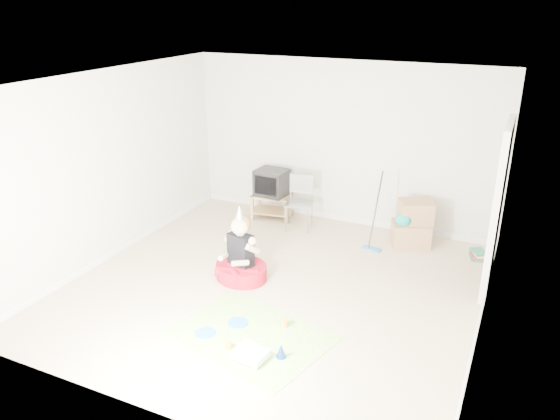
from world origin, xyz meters
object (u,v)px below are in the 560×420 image
at_px(cardboard_boxes, 412,224).
at_px(crt_tv, 272,182).
at_px(seated_woman, 241,263).
at_px(folding_chair, 299,204).
at_px(birthday_cake, 251,355).
at_px(tv_stand, 272,204).

bearing_deg(cardboard_boxes, crt_tv, 177.65).
xyz_separation_m(crt_tv, seated_woman, (0.56, -2.09, -0.40)).
xyz_separation_m(folding_chair, birthday_cake, (0.88, -3.31, -0.38)).
height_order(tv_stand, cardboard_boxes, cardboard_boxes).
distance_m(cardboard_boxes, seated_woman, 2.68).
bearing_deg(birthday_cake, tv_stand, 112.48).
bearing_deg(crt_tv, birthday_cake, -62.78).
bearing_deg(birthday_cake, crt_tv, 112.48).
bearing_deg(birthday_cake, cardboard_boxes, 75.70).
distance_m(folding_chair, cardboard_boxes, 1.77).
xyz_separation_m(tv_stand, birthday_cake, (1.47, -3.56, -0.20)).
bearing_deg(folding_chair, crt_tv, 157.45).
height_order(tv_stand, crt_tv, crt_tv).
bearing_deg(seated_woman, cardboard_boxes, 47.91).
height_order(folding_chair, seated_woman, seated_woman).
bearing_deg(seated_woman, birthday_cake, -58.07).
distance_m(crt_tv, seated_woman, 2.20).
height_order(tv_stand, seated_woman, seated_woman).
xyz_separation_m(tv_stand, cardboard_boxes, (2.35, -0.10, 0.09)).
relative_size(crt_tv, folding_chair, 0.57).
distance_m(seated_woman, birthday_cake, 1.74).
distance_m(crt_tv, birthday_cake, 3.89).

